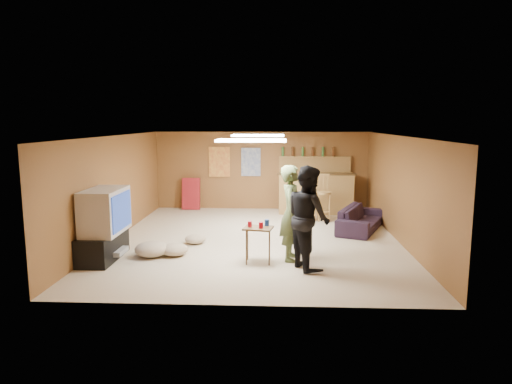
{
  "coord_description": "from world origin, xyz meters",
  "views": [
    {
      "loc": [
        0.46,
        -9.42,
        2.51
      ],
      "look_at": [
        0.0,
        0.2,
        1.0
      ],
      "focal_mm": 32.0,
      "sensor_mm": 36.0,
      "label": 1
    }
  ],
  "objects_px": {
    "sofa": "(361,219)",
    "tray_table": "(258,245)",
    "person_black": "(308,217)",
    "bar_counter": "(315,193)",
    "tv_body": "(105,211)",
    "person_olive": "(292,213)"
  },
  "relations": [
    {
      "from": "tv_body",
      "to": "bar_counter",
      "type": "xyz_separation_m",
      "value": [
        4.15,
        4.45,
        -0.35
      ]
    },
    {
      "from": "person_black",
      "to": "tray_table",
      "type": "distance_m",
      "value": 1.06
    },
    {
      "from": "tray_table",
      "to": "person_olive",
      "type": "bearing_deg",
      "value": 19.11
    },
    {
      "from": "tv_body",
      "to": "person_olive",
      "type": "relative_size",
      "value": 0.64
    },
    {
      "from": "bar_counter",
      "to": "tv_body",
      "type": "bearing_deg",
      "value": -133.0
    },
    {
      "from": "person_olive",
      "to": "person_black",
      "type": "bearing_deg",
      "value": -141.86
    },
    {
      "from": "bar_counter",
      "to": "person_black",
      "type": "xyz_separation_m",
      "value": [
        -0.52,
        -4.76,
        0.34
      ]
    },
    {
      "from": "tv_body",
      "to": "person_black",
      "type": "height_order",
      "value": "person_black"
    },
    {
      "from": "bar_counter",
      "to": "sofa",
      "type": "xyz_separation_m",
      "value": [
        0.89,
        -1.97,
        -0.28
      ]
    },
    {
      "from": "person_black",
      "to": "tray_table",
      "type": "xyz_separation_m",
      "value": [
        -0.86,
        0.24,
        -0.56
      ]
    },
    {
      "from": "bar_counter",
      "to": "sofa",
      "type": "relative_size",
      "value": 1.08
    },
    {
      "from": "person_olive",
      "to": "tv_body",
      "type": "bearing_deg",
      "value": 99.46
    },
    {
      "from": "tv_body",
      "to": "sofa",
      "type": "relative_size",
      "value": 0.59
    },
    {
      "from": "person_black",
      "to": "sofa",
      "type": "relative_size",
      "value": 0.96
    },
    {
      "from": "person_black",
      "to": "sofa",
      "type": "xyz_separation_m",
      "value": [
        1.4,
        2.78,
        -0.62
      ]
    },
    {
      "from": "person_black",
      "to": "bar_counter",
      "type": "bearing_deg",
      "value": -28.7
    },
    {
      "from": "tv_body",
      "to": "person_olive",
      "type": "distance_m",
      "value": 3.37
    },
    {
      "from": "sofa",
      "to": "tray_table",
      "type": "bearing_deg",
      "value": 161.19
    },
    {
      "from": "person_black",
      "to": "sofa",
      "type": "height_order",
      "value": "person_black"
    },
    {
      "from": "tv_body",
      "to": "sofa",
      "type": "distance_m",
      "value": 5.65
    },
    {
      "from": "tv_body",
      "to": "person_olive",
      "type": "xyz_separation_m",
      "value": [
        3.37,
        0.14,
        -0.03
      ]
    },
    {
      "from": "bar_counter",
      "to": "person_olive",
      "type": "height_order",
      "value": "person_olive"
    }
  ]
}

